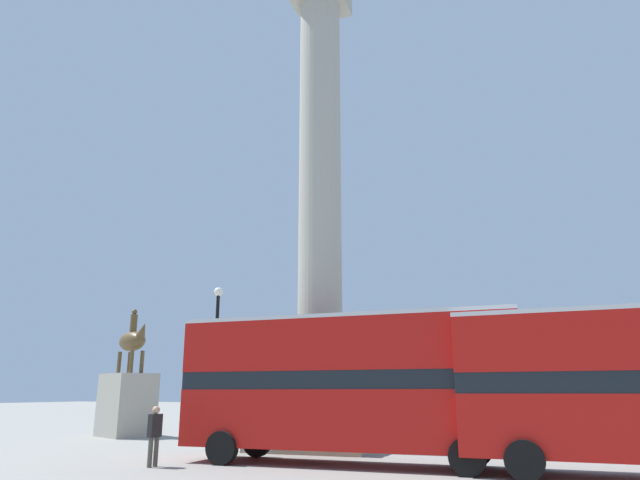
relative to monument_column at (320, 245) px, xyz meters
The scene contains 6 objects.
ground_plane 8.26m from the monument_column, ahead, with size 200.00×200.00×0.00m, color gray.
monument_column is the anchor object (origin of this frame).
bus_a 7.83m from the monument_column, 61.35° to the right, with size 10.55×2.87×4.49m.
equestrian_statue 13.36m from the monument_column, 165.63° to the left, with size 3.49×3.17×6.43m.
street_lamp 6.59m from the monument_column, 152.21° to the right, with size 0.36×0.36×6.31m.
pedestrian_near_lamp 10.43m from the monument_column, 112.71° to the right, with size 0.24×0.48×1.74m.
Camera 1 is at (7.78, -22.34, 2.13)m, focal length 32.00 mm.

